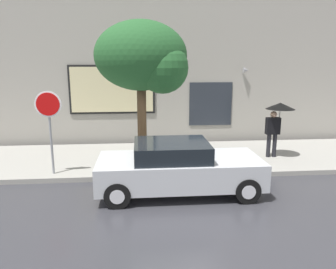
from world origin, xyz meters
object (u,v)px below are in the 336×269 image
parked_car (178,167)px  stop_sign (49,116)px  pedestrian_with_umbrella (278,114)px  street_tree (145,59)px  fire_hydrant (198,155)px

parked_car → stop_sign: stop_sign is taller
pedestrian_with_umbrella → stop_sign: 7.44m
pedestrian_with_umbrella → street_tree: street_tree is taller
pedestrian_with_umbrella → fire_hydrant: bearing=-165.9°
parked_car → stop_sign: (-3.59, 1.37, 1.21)m
parked_car → pedestrian_with_umbrella: size_ratio=2.24×
pedestrian_with_umbrella → street_tree: 4.99m
fire_hydrant → stop_sign: (-4.45, -0.44, 1.39)m
parked_car → fire_hydrant: size_ratio=5.83×
fire_hydrant → pedestrian_with_umbrella: pedestrian_with_umbrella is taller
parked_car → stop_sign: bearing=159.2°
street_tree → stop_sign: size_ratio=1.81×
fire_hydrant → street_tree: bearing=-174.0°
parked_car → fire_hydrant: 2.01m
pedestrian_with_umbrella → stop_sign: bearing=-170.9°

